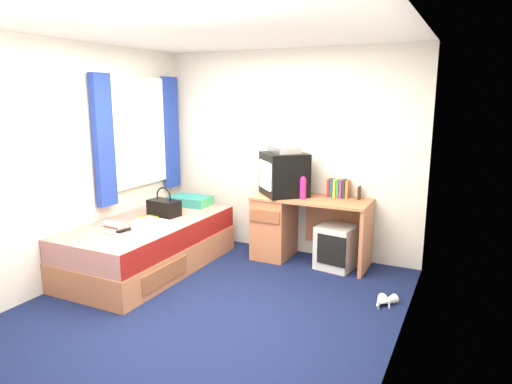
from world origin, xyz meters
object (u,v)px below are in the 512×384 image
at_px(handbag, 164,207).
at_px(water_bottle, 113,224).
at_px(crt_tv, 284,174).
at_px(remote_control, 124,230).
at_px(vcr, 285,150).
at_px(white_heels, 383,302).
at_px(towel, 150,225).
at_px(storage_cube, 336,247).
at_px(pink_water_bottle, 303,189).
at_px(desk, 289,224).
at_px(aerosol_can, 303,189).
at_px(magazine, 147,219).
at_px(picture_frame, 359,193).
at_px(bed, 150,245).
at_px(colour_swatch_fan, 113,234).
at_px(pillow, 190,201).

xyz_separation_m(handbag, water_bottle, (-0.18, -0.63, -0.06)).
height_order(crt_tv, remote_control, crt_tv).
relative_size(vcr, white_heels, 1.33).
relative_size(towel, remote_control, 1.82).
bearing_deg(remote_control, storage_cube, 48.54).
height_order(handbag, towel, handbag).
xyz_separation_m(storage_cube, water_bottle, (-2.00, -1.28, 0.33)).
bearing_deg(remote_control, vcr, 62.79).
xyz_separation_m(crt_tv, pink_water_bottle, (0.27, -0.10, -0.13)).
bearing_deg(desk, aerosol_can, 22.76).
xyz_separation_m(desk, magazine, (-1.30, -0.93, 0.14)).
relative_size(picture_frame, water_bottle, 0.70).
relative_size(bed, aerosol_can, 12.24).
relative_size(storage_cube, aerosol_can, 2.94).
bearing_deg(remote_control, desk, 61.17).
distance_m(vcr, magazine, 1.71).
distance_m(crt_tv, vcr, 0.28).
bearing_deg(storage_cube, picture_frame, 63.18).
bearing_deg(bed, towel, -48.93).
distance_m(bed, aerosol_can, 1.81).
bearing_deg(storage_cube, vcr, -176.76).
bearing_deg(colour_swatch_fan, picture_frame, 40.87).
bearing_deg(remote_control, bed, 106.04).
distance_m(vcr, colour_swatch_fan, 2.06).
height_order(desk, storage_cube, desk).
distance_m(aerosol_can, colour_swatch_fan, 2.11).
distance_m(bed, magazine, 0.29).
relative_size(aerosol_can, towel, 0.56).
height_order(pillow, magazine, pillow).
relative_size(handbag, white_heels, 1.36).
bearing_deg(bed, storage_cube, 26.58).
relative_size(bed, storage_cube, 4.16).
distance_m(towel, colour_swatch_fan, 0.37).
relative_size(vcr, aerosol_can, 2.27).
bearing_deg(crt_tv, pink_water_bottle, 26.29).
bearing_deg(handbag, pillow, 100.46).
bearing_deg(picture_frame, pink_water_bottle, -157.96).
height_order(vcr, white_heels, vcr).
xyz_separation_m(towel, magazine, (-0.29, 0.31, -0.04)).
height_order(storage_cube, vcr, vcr).
bearing_deg(bed, colour_swatch_fan, -87.74).
bearing_deg(towel, bed, 131.07).
xyz_separation_m(storage_cube, pink_water_bottle, (-0.39, -0.04, 0.62)).
xyz_separation_m(aerosol_can, handbag, (-1.37, -0.78, -0.20)).
distance_m(magazine, white_heels, 2.60).
xyz_separation_m(magazine, white_heels, (2.55, 0.13, -0.51)).
relative_size(water_bottle, colour_swatch_fan, 0.91).
height_order(pillow, picture_frame, picture_frame).
distance_m(storage_cube, water_bottle, 2.40).
distance_m(colour_swatch_fan, white_heels, 2.62).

